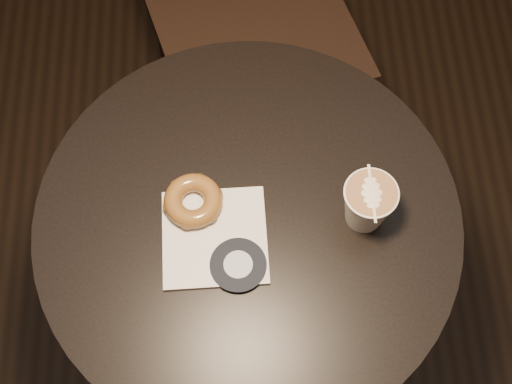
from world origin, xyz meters
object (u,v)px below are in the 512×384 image
pastry_bag (215,237)px  latte_cup (367,205)px  cafe_table (249,258)px  doughnut (193,201)px

pastry_bag → latte_cup: 0.25m
cafe_table → doughnut: size_ratio=7.87×
cafe_table → pastry_bag: size_ratio=4.51×
pastry_bag → latte_cup: size_ratio=1.75×
doughnut → cafe_table: bearing=-15.8°
cafe_table → doughnut: doughnut is taller
cafe_table → doughnut: (-0.09, 0.02, 0.22)m
latte_cup → doughnut: bearing=173.8°
cafe_table → latte_cup: bearing=-1.7°
pastry_bag → doughnut: bearing=118.6°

